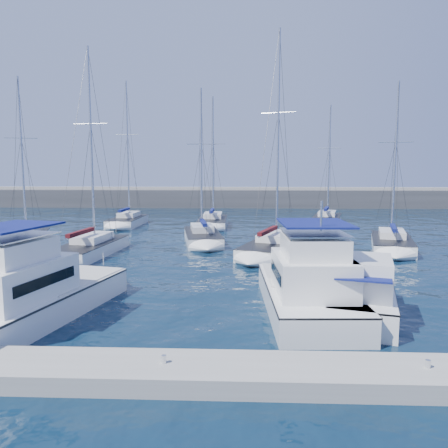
{
  "coord_description": "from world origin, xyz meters",
  "views": [
    {
      "loc": [
        2.39,
        -23.72,
        6.54
      ],
      "look_at": [
        1.22,
        4.33,
        3.0
      ],
      "focal_mm": 35.0,
      "sensor_mm": 36.0,
      "label": 1
    }
  ],
  "objects_px": {
    "motor_yacht_stbd_outer": "(362,297)",
    "sailboat_mid_c": "(202,237)",
    "sailboat_mid_e": "(392,243)",
    "sailboat_back_a": "(128,221)",
    "sailboat_mid_a": "(25,239)",
    "motor_yacht_stbd_inner": "(309,289)",
    "sailboat_back_c": "(327,220)",
    "sailboat_back_b": "(213,222)",
    "sailboat_mid_b": "(90,248)",
    "sailboat_mid_d": "(273,246)",
    "motor_yacht_port_inner": "(30,296)"
  },
  "relations": [
    {
      "from": "motor_yacht_stbd_outer",
      "to": "sailboat_mid_c",
      "type": "height_order",
      "value": "sailboat_mid_c"
    },
    {
      "from": "sailboat_mid_e",
      "to": "sailboat_back_a",
      "type": "xyz_separation_m",
      "value": [
        -25.64,
        14.2,
        0.04
      ]
    },
    {
      "from": "sailboat_mid_a",
      "to": "motor_yacht_stbd_inner",
      "type": "bearing_deg",
      "value": -53.9
    },
    {
      "from": "motor_yacht_stbd_outer",
      "to": "motor_yacht_stbd_inner",
      "type": "bearing_deg",
      "value": -176.93
    },
    {
      "from": "motor_yacht_stbd_outer",
      "to": "sailboat_mid_c",
      "type": "distance_m",
      "value": 21.55
    },
    {
      "from": "sailboat_back_c",
      "to": "sailboat_mid_a",
      "type": "bearing_deg",
      "value": -136.4
    },
    {
      "from": "sailboat_mid_c",
      "to": "sailboat_back_b",
      "type": "bearing_deg",
      "value": 79.3
    },
    {
      "from": "motor_yacht_stbd_inner",
      "to": "sailboat_mid_b",
      "type": "xyz_separation_m",
      "value": [
        -14.67,
        13.05,
        -0.6
      ]
    },
    {
      "from": "sailboat_back_a",
      "to": "motor_yacht_stbd_outer",
      "type": "bearing_deg",
      "value": -57.42
    },
    {
      "from": "motor_yacht_stbd_inner",
      "to": "sailboat_mid_e",
      "type": "distance_m",
      "value": 18.86
    },
    {
      "from": "sailboat_mid_b",
      "to": "sailboat_back_c",
      "type": "distance_m",
      "value": 29.51
    },
    {
      "from": "motor_yacht_stbd_outer",
      "to": "sailboat_mid_d",
      "type": "bearing_deg",
      "value": 116.52
    },
    {
      "from": "motor_yacht_stbd_inner",
      "to": "sailboat_mid_b",
      "type": "relative_size",
      "value": 0.58
    },
    {
      "from": "motor_yacht_stbd_outer",
      "to": "sailboat_mid_e",
      "type": "distance_m",
      "value": 18.32
    },
    {
      "from": "sailboat_back_a",
      "to": "sailboat_back_c",
      "type": "distance_m",
      "value": 23.62
    },
    {
      "from": "sailboat_mid_a",
      "to": "sailboat_back_a",
      "type": "xyz_separation_m",
      "value": [
        5.55,
        13.32,
        0.03
      ]
    },
    {
      "from": "sailboat_mid_a",
      "to": "sailboat_mid_b",
      "type": "bearing_deg",
      "value": -45.96
    },
    {
      "from": "sailboat_back_a",
      "to": "sailboat_mid_a",
      "type": "bearing_deg",
      "value": -111.01
    },
    {
      "from": "sailboat_back_a",
      "to": "sailboat_mid_d",
      "type": "bearing_deg",
      "value": -43.88
    },
    {
      "from": "sailboat_mid_b",
      "to": "sailboat_back_a",
      "type": "distance_m",
      "value": 17.65
    },
    {
      "from": "motor_yacht_stbd_outer",
      "to": "sailboat_mid_b",
      "type": "xyz_separation_m",
      "value": [
        -16.96,
        13.56,
        -0.41
      ]
    },
    {
      "from": "sailboat_mid_c",
      "to": "sailboat_mid_e",
      "type": "xyz_separation_m",
      "value": [
        15.85,
        -2.7,
        -0.0
      ]
    },
    {
      "from": "motor_yacht_port_inner",
      "to": "sailboat_back_c",
      "type": "bearing_deg",
      "value": 73.7
    },
    {
      "from": "sailboat_mid_b",
      "to": "sailboat_back_b",
      "type": "xyz_separation_m",
      "value": [
        8.27,
        17.0,
        -0.01
      ]
    },
    {
      "from": "sailboat_mid_b",
      "to": "sailboat_mid_c",
      "type": "bearing_deg",
      "value": 42.77
    },
    {
      "from": "motor_yacht_stbd_inner",
      "to": "sailboat_mid_e",
      "type": "bearing_deg",
      "value": 58.08
    },
    {
      "from": "motor_yacht_port_inner",
      "to": "sailboat_back_b",
      "type": "distance_m",
      "value": 32.17
    },
    {
      "from": "sailboat_mid_b",
      "to": "sailboat_mid_e",
      "type": "xyz_separation_m",
      "value": [
        23.92,
        3.37,
        -0.02
      ]
    },
    {
      "from": "motor_yacht_stbd_inner",
      "to": "sailboat_back_c",
      "type": "bearing_deg",
      "value": 75.3
    },
    {
      "from": "sailboat_back_b",
      "to": "sailboat_back_a",
      "type": "bearing_deg",
      "value": 176.41
    },
    {
      "from": "sailboat_mid_b",
      "to": "motor_yacht_stbd_inner",
      "type": "bearing_deg",
      "value": -35.78
    },
    {
      "from": "motor_yacht_port_inner",
      "to": "sailboat_mid_a",
      "type": "bearing_deg",
      "value": 130.25
    },
    {
      "from": "sailboat_back_a",
      "to": "sailboat_back_b",
      "type": "distance_m",
      "value": 10.0
    },
    {
      "from": "motor_yacht_port_inner",
      "to": "sailboat_back_b",
      "type": "relative_size",
      "value": 0.7
    },
    {
      "from": "motor_yacht_stbd_outer",
      "to": "sailboat_back_b",
      "type": "height_order",
      "value": "sailboat_back_b"
    },
    {
      "from": "motor_yacht_port_inner",
      "to": "sailboat_mid_d",
      "type": "height_order",
      "value": "sailboat_mid_d"
    },
    {
      "from": "motor_yacht_stbd_outer",
      "to": "sailboat_back_a",
      "type": "distance_m",
      "value": 36.31
    },
    {
      "from": "motor_yacht_stbd_inner",
      "to": "sailboat_back_b",
      "type": "xyz_separation_m",
      "value": [
        -6.4,
        30.05,
        -0.61
      ]
    },
    {
      "from": "sailboat_back_a",
      "to": "sailboat_back_c",
      "type": "bearing_deg",
      "value": 7.3
    },
    {
      "from": "sailboat_mid_d",
      "to": "sailboat_mid_b",
      "type": "bearing_deg",
      "value": -154.39
    },
    {
      "from": "motor_yacht_stbd_outer",
      "to": "sailboat_back_c",
      "type": "bearing_deg",
      "value": 97.56
    },
    {
      "from": "sailboat_mid_a",
      "to": "sailboat_mid_c",
      "type": "bearing_deg",
      "value": -8.9
    },
    {
      "from": "motor_yacht_stbd_outer",
      "to": "sailboat_back_a",
      "type": "xyz_separation_m",
      "value": [
        -18.68,
        31.13,
        -0.39
      ]
    },
    {
      "from": "motor_yacht_stbd_outer",
      "to": "sailboat_mid_a",
      "type": "distance_m",
      "value": 30.07
    },
    {
      "from": "motor_yacht_port_inner",
      "to": "sailboat_mid_e",
      "type": "bearing_deg",
      "value": 52.94
    },
    {
      "from": "motor_yacht_port_inner",
      "to": "motor_yacht_stbd_outer",
      "type": "relative_size",
      "value": 1.53
    },
    {
      "from": "sailboat_mid_d",
      "to": "sailboat_back_b",
      "type": "distance_m",
      "value": 16.59
    },
    {
      "from": "sailboat_mid_b",
      "to": "sailboat_mid_c",
      "type": "distance_m",
      "value": 10.1
    },
    {
      "from": "sailboat_mid_d",
      "to": "sailboat_mid_c",
      "type": "bearing_deg",
      "value": 162.33
    },
    {
      "from": "sailboat_back_b",
      "to": "sailboat_back_c",
      "type": "bearing_deg",
      "value": 11.8
    }
  ]
}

